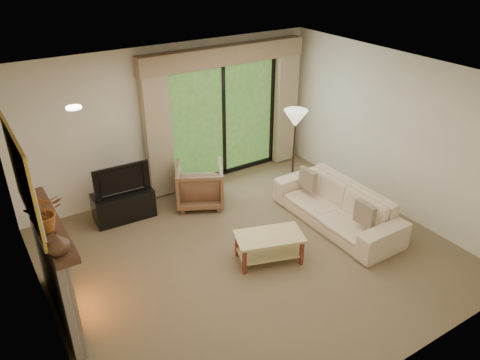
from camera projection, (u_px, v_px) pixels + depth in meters
floor at (251, 254)px, 6.85m from camera, size 5.50×5.50×0.00m
ceiling at (253, 80)px, 5.63m from camera, size 5.50×5.50×0.00m
wall_back at (172, 120)px, 8.11m from camera, size 5.00×0.00×5.00m
wall_front at (400, 279)px, 4.38m from camera, size 5.00×0.00×5.00m
wall_left at (36, 240)px, 4.94m from camera, size 0.00×5.00×5.00m
wall_right at (394, 134)px, 7.55m from camera, size 0.00×5.00×5.00m
fireplace at (54, 272)px, 5.43m from camera, size 0.24×1.70×1.37m
mirror at (22, 177)px, 4.80m from camera, size 0.07×1.45×1.02m
sliding_door at (223, 121)px, 8.64m from camera, size 2.26×0.10×2.16m
curtain_left at (158, 132)px, 7.87m from camera, size 0.45×0.18×2.35m
curtain_right at (285, 104)px, 9.15m from camera, size 0.45×0.18×2.35m
cornice at (225, 55)px, 8.00m from camera, size 3.20×0.24×0.32m
media_console at (124, 205)px, 7.62m from camera, size 0.98×0.48×0.48m
tv at (120, 178)px, 7.39m from camera, size 0.90×0.16×0.51m
armchair at (200, 185)px, 7.98m from camera, size 1.06×1.07×0.73m
sofa at (337, 206)px, 7.43m from camera, size 0.88×2.24×0.65m
pillow_near at (365, 214)px, 6.81m from camera, size 0.09×0.35×0.35m
pillow_far at (308, 179)px, 7.77m from camera, size 0.09×0.35×0.35m
coffee_table at (269, 248)px, 6.64m from camera, size 1.06×0.79×0.42m
floor_lamp at (294, 152)px, 8.22m from camera, size 0.53×0.53×1.53m
vase at (57, 243)px, 4.56m from camera, size 0.30×0.30×0.24m
branches at (44, 212)px, 4.89m from camera, size 0.40×0.34×0.44m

